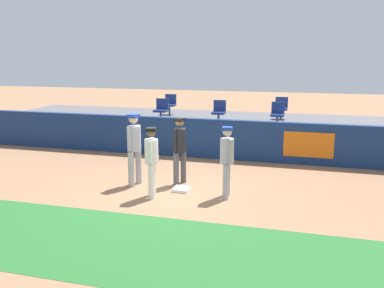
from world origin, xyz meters
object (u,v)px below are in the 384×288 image
Objects in this scene: first_base at (181,189)px; seat_back_right at (281,107)px; player_umpire at (180,146)px; player_fielder_home at (152,157)px; seat_front_right at (278,113)px; player_runner_visitor at (134,145)px; seat_front_left at (161,109)px; seat_back_left at (170,103)px; player_coach_visitor at (227,157)px; seat_front_center at (219,111)px.

seat_back_right is at bearing 73.92° from first_base.
player_umpire is 6.62m from seat_back_right.
player_fielder_home is 2.01× the size of seat_front_right.
player_runner_visitor reaches higher than player_umpire.
seat_back_right is (2.49, 7.41, 0.42)m from player_fielder_home.
seat_front_right is (2.16, 4.45, 0.37)m from player_umpire.
seat_back_left is (-0.27, 1.80, 0.00)m from seat_front_left.
seat_front_right is 4.88m from seat_back_left.
first_base is 1.53m from player_coach_visitor.
player_runner_visitor is 7.42m from seat_back_right.
player_coach_visitor is at bearing -7.80° from first_base.
seat_front_left is at bearing -175.29° from player_fielder_home.
player_umpire reaches higher than first_base.
first_base is 0.23× the size of player_coach_visitor.
player_runner_visitor is 5.86m from seat_front_right.
seat_front_center reaches higher than first_base.
first_base is 1.68m from player_runner_visitor.
seat_back_left is (-3.76, 6.96, 0.41)m from player_coach_visitor.
player_umpire is (0.33, 1.16, 0.05)m from player_fielder_home.
seat_back_left is at bearing -139.22° from player_umpire.
seat_back_left is at bearing 110.79° from first_base.
seat_front_right is (2.49, 5.61, 0.42)m from player_fielder_home.
seat_back_left is at bearing -180.00° from seat_back_right.
player_fielder_home is 1.77m from player_coach_visitor.
seat_front_right reaches higher than player_umpire.
seat_front_right is 1.00× the size of seat_back_right.
first_base is 7.39m from seat_back_left.
player_fielder_home is 7.83m from seat_back_right.
seat_back_right is (2.07, 1.80, 0.00)m from seat_front_center.
seat_front_right is at bearing -0.00° from seat_front_center.
seat_front_left is at bearing 179.99° from seat_front_center.
seat_back_right is (0.78, 6.96, 0.41)m from player_coach_visitor.
player_umpire is 2.10× the size of seat_back_left.
seat_back_left is (-1.27, 6.65, 0.31)m from player_runner_visitor.
first_base is 0.48× the size of seat_back_left.
player_fielder_home is at bearing -108.59° from seat_back_right.
player_umpire is at bearing -121.02° from player_coach_visitor.
seat_back_left is 1.00× the size of seat_front_center.
seat_front_right is at bearing 174.07° from player_umpire.
seat_back_left is at bearing 143.86° from seat_front_center.
seat_back_right reaches higher than player_coach_visitor.
player_umpire reaches higher than player_fielder_home.
player_fielder_home is 1.09m from player_runner_visitor.
seat_back_left and seat_front_center have the same top height.
player_runner_visitor is 6.78m from seat_back_left.
player_umpire is (-1.39, 0.71, 0.03)m from player_coach_visitor.
seat_back_right is at bearing 148.54° from player_fielder_home.
seat_front_right is at bearing -0.00° from seat_front_left.
seat_front_right is (0.77, 5.16, 0.40)m from player_coach_visitor.
seat_front_left is 1.82m from seat_back_left.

